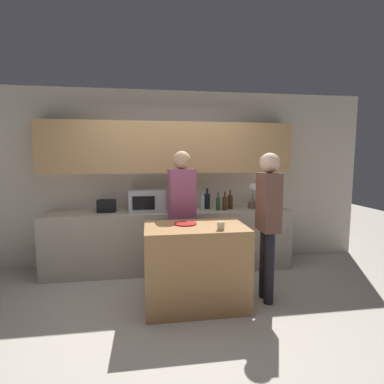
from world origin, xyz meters
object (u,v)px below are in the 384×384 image
object	(u,v)px
plate_on_island	(185,224)
bottle_2	(218,203)
bottle_3	(225,203)
person_center	(182,205)
bottle_4	(230,202)
bottle_0	(203,203)
cup_0	(221,226)
bottle_1	(207,201)
person_left	(268,214)
toaster	(107,206)
potted_plant	(253,196)
microwave	(147,201)

from	to	relation	value
plate_on_island	bottle_2	bearing A→B (deg)	58.13
bottle_3	person_center	bearing A→B (deg)	-147.23
bottle_4	plate_on_island	size ratio (longest dim) A/B	1.11
bottle_0	cup_0	xyz separation A→B (m)	(-0.06, -1.38, -0.04)
bottle_1	bottle_3	bearing A→B (deg)	-35.10
bottle_4	person_center	bearing A→B (deg)	-145.70
bottle_1	bottle_3	size ratio (longest dim) A/B	1.15
person_left	person_center	xyz separation A→B (m)	(-0.92, 0.64, 0.02)
toaster	plate_on_island	size ratio (longest dim) A/B	1.00
plate_on_island	person_left	size ratio (longest dim) A/B	0.15
bottle_0	bottle_1	world-z (taller)	bottle_1
bottle_1	plate_on_island	bearing A→B (deg)	-112.84
potted_plant	plate_on_island	distance (m)	1.61
bottle_3	cup_0	world-z (taller)	bottle_3
bottle_3	plate_on_island	xyz separation A→B (m)	(-0.72, -0.98, -0.07)
bottle_1	bottle_4	size ratio (longest dim) A/B	1.10
toaster	cup_0	xyz separation A→B (m)	(1.34, -1.40, -0.02)
cup_0	potted_plant	bearing A→B (deg)	58.59
bottle_0	person_left	distance (m)	1.29
microwave	person_left	size ratio (longest dim) A/B	0.30
bottle_2	bottle_3	bearing A→B (deg)	-10.94
microwave	bottle_0	xyz separation A→B (m)	(0.82, -0.02, -0.04)
potted_plant	bottle_3	size ratio (longest dim) A/B	1.42
microwave	bottle_0	distance (m)	0.82
potted_plant	bottle_1	bearing A→B (deg)	174.70
microwave	bottle_3	size ratio (longest dim) A/B	1.88
person_left	plate_on_island	bearing A→B (deg)	84.96
bottle_1	bottle_2	bearing A→B (deg)	-46.46
bottle_0	bottle_2	bearing A→B (deg)	-14.42
toaster	microwave	bearing A→B (deg)	-0.15
bottle_0	microwave	bearing A→B (deg)	178.57
person_center	bottle_1	bearing A→B (deg)	-134.28
potted_plant	bottle_1	distance (m)	0.71
microwave	toaster	world-z (taller)	microwave
toaster	bottle_4	size ratio (longest dim) A/B	0.90
potted_plant	bottle_1	world-z (taller)	potted_plant
bottle_4	plate_on_island	world-z (taller)	bottle_4
microwave	bottle_3	bearing A→B (deg)	-4.86
bottle_2	cup_0	xyz separation A→B (m)	(-0.29, -1.32, -0.03)
cup_0	bottle_2	bearing A→B (deg)	77.74
bottle_2	person_center	world-z (taller)	person_center
cup_0	bottle_1	bearing A→B (deg)	84.24
cup_0	person_left	world-z (taller)	person_left
potted_plant	plate_on_island	world-z (taller)	potted_plant
microwave	potted_plant	xyz separation A→B (m)	(1.62, 0.00, 0.05)
bottle_2	person_center	bearing A→B (deg)	-142.17
microwave	potted_plant	size ratio (longest dim) A/B	1.32
toaster	bottle_0	xyz separation A→B (m)	(1.40, -0.02, 0.02)
person_left	cup_0	bearing A→B (deg)	110.69
person_left	person_center	distance (m)	1.12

